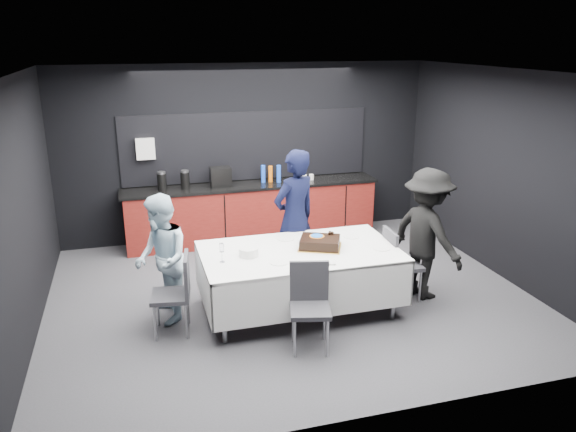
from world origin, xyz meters
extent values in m
plane|color=#434248|center=(0.00, 0.00, 0.00)|extent=(6.00, 6.00, 0.00)
cube|color=white|center=(0.00, 0.00, 2.80)|extent=(6.00, 5.00, 0.04)
cube|color=black|center=(0.00, 2.50, 1.40)|extent=(6.00, 0.04, 2.80)
cube|color=black|center=(0.00, -2.50, 1.40)|extent=(6.00, 0.04, 2.80)
cube|color=black|center=(-3.00, 0.00, 1.40)|extent=(0.04, 5.00, 2.80)
cube|color=black|center=(3.00, 0.00, 1.40)|extent=(0.04, 5.00, 2.80)
cube|color=#60130F|center=(0.00, 2.20, 0.45)|extent=(4.00, 0.60, 0.90)
cube|color=black|center=(0.00, 2.20, 0.92)|extent=(4.10, 0.64, 0.04)
cube|color=black|center=(0.00, 2.48, 1.50)|extent=(4.00, 0.03, 1.10)
cube|color=white|center=(-1.60, 2.43, 1.55)|extent=(0.28, 0.12, 0.32)
cylinder|color=black|center=(-1.40, 2.20, 1.07)|extent=(0.14, 0.14, 0.26)
cylinder|color=black|center=(-1.05, 2.20, 1.07)|extent=(0.14, 0.14, 0.26)
cube|color=black|center=(-0.50, 2.20, 1.09)|extent=(0.32, 0.24, 0.30)
cylinder|color=blue|center=(0.20, 2.25, 1.08)|extent=(0.07, 0.07, 0.28)
cylinder|color=orange|center=(0.32, 2.25, 1.07)|extent=(0.07, 0.07, 0.26)
cylinder|color=blue|center=(0.44, 2.18, 1.08)|extent=(0.07, 0.07, 0.28)
cylinder|color=white|center=(0.75, 2.20, 0.98)|extent=(0.08, 0.08, 0.09)
cylinder|color=white|center=(0.88, 2.20, 0.98)|extent=(0.08, 0.08, 0.09)
cylinder|color=white|center=(1.00, 2.20, 0.98)|extent=(0.08, 0.08, 0.09)
cylinder|color=#99999E|center=(-1.40, 2.20, 1.21)|extent=(0.12, 0.12, 0.03)
cylinder|color=#99999E|center=(-1.05, 2.20, 1.21)|extent=(0.12, 0.12, 0.03)
cylinder|color=#99999E|center=(-1.00, -0.90, 0.38)|extent=(0.06, 0.06, 0.75)
cylinder|color=#99999E|center=(-1.00, 0.10, 0.38)|extent=(0.06, 0.06, 0.75)
cylinder|color=#99999E|center=(1.00, -0.90, 0.38)|extent=(0.06, 0.06, 0.75)
cylinder|color=#99999E|center=(1.00, 0.10, 0.38)|extent=(0.06, 0.06, 0.75)
cube|color=white|center=(0.00, -0.40, 0.76)|extent=(2.32, 1.32, 0.04)
cube|color=white|center=(0.00, -1.05, 0.49)|extent=(2.32, 0.02, 0.55)
cube|color=white|center=(0.00, 0.25, 0.49)|extent=(2.32, 0.02, 0.55)
cube|color=white|center=(-1.15, -0.40, 0.49)|extent=(0.02, 1.32, 0.55)
cube|color=white|center=(1.15, -0.40, 0.49)|extent=(0.02, 1.32, 0.55)
cube|color=#F0B146|center=(0.26, -0.38, 0.79)|extent=(0.62, 0.57, 0.01)
cube|color=black|center=(0.26, -0.38, 0.84)|extent=(0.57, 0.52, 0.10)
cube|color=black|center=(0.26, -0.38, 0.90)|extent=(0.57, 0.52, 0.01)
cylinder|color=orange|center=(0.24, -0.32, 0.91)|extent=(0.18, 0.18, 0.00)
cylinder|color=blue|center=(0.24, -0.32, 0.91)|extent=(0.15, 0.15, 0.01)
sphere|color=black|center=(0.44, -0.26, 0.92)|extent=(0.04, 0.04, 0.04)
sphere|color=black|center=(0.46, -0.30, 0.92)|extent=(0.04, 0.04, 0.04)
sphere|color=black|center=(0.42, -0.30, 0.92)|extent=(0.04, 0.04, 0.04)
cylinder|color=white|center=(-0.62, -0.41, 0.83)|extent=(0.22, 0.22, 0.10)
cylinder|color=white|center=(-0.33, -0.70, 0.78)|extent=(0.22, 0.22, 0.01)
cylinder|color=white|center=(0.77, -0.13, 0.78)|extent=(0.20, 0.20, 0.01)
cylinder|color=white|center=(0.95, -0.61, 0.78)|extent=(0.21, 0.21, 0.01)
cylinder|color=white|center=(-0.06, 0.02, 0.78)|extent=(0.22, 0.22, 0.01)
cube|color=white|center=(0.19, -0.89, 0.79)|extent=(0.16, 0.12, 0.02)
cylinder|color=white|center=(-0.94, -0.51, 0.78)|extent=(0.06, 0.06, 0.00)
cylinder|color=white|center=(-0.94, -0.51, 0.84)|extent=(0.01, 0.01, 0.12)
cylinder|color=white|center=(-0.94, -0.51, 0.95)|extent=(0.05, 0.05, 0.10)
cube|color=#323137|center=(-1.53, -0.53, 0.45)|extent=(0.48, 0.48, 0.05)
cube|color=#323137|center=(-1.35, -0.56, 0.70)|extent=(0.10, 0.42, 0.45)
cylinder|color=#99999E|center=(-1.68, -0.33, 0.22)|extent=(0.03, 0.03, 0.44)
cylinder|color=#99999E|center=(-1.73, -0.67, 0.22)|extent=(0.03, 0.03, 0.44)
cylinder|color=#99999E|center=(-1.34, -0.38, 0.22)|extent=(0.03, 0.03, 0.44)
cylinder|color=#99999E|center=(-1.39, -0.72, 0.22)|extent=(0.03, 0.03, 0.44)
cube|color=#323137|center=(1.35, -0.44, 0.45)|extent=(0.45, 0.45, 0.05)
cube|color=#323137|center=(1.16, -0.43, 0.70)|extent=(0.07, 0.42, 0.45)
cylinder|color=#99999E|center=(1.50, -0.62, 0.22)|extent=(0.03, 0.03, 0.44)
cylinder|color=#99999E|center=(1.53, -0.29, 0.22)|extent=(0.03, 0.03, 0.44)
cylinder|color=#99999E|center=(1.17, -0.60, 0.22)|extent=(0.03, 0.03, 0.44)
cylinder|color=#99999E|center=(1.19, -0.26, 0.22)|extent=(0.03, 0.03, 0.44)
cube|color=#323137|center=(-0.15, -1.27, 0.45)|extent=(0.51, 0.51, 0.05)
cube|color=#323137|center=(-0.11, -1.09, 0.70)|extent=(0.42, 0.14, 0.45)
cylinder|color=#99999E|center=(-0.36, -1.40, 0.22)|extent=(0.03, 0.03, 0.44)
cylinder|color=#99999E|center=(-0.03, -1.48, 0.22)|extent=(0.03, 0.03, 0.44)
cylinder|color=#99999E|center=(-0.28, -1.07, 0.22)|extent=(0.03, 0.03, 0.44)
cylinder|color=#99999E|center=(0.05, -1.15, 0.22)|extent=(0.03, 0.03, 0.44)
imported|color=black|center=(0.17, 0.39, 0.92)|extent=(0.79, 0.68, 1.83)
imported|color=silver|center=(-1.59, -0.19, 0.76)|extent=(0.65, 0.80, 1.52)
imported|color=black|center=(1.65, -0.44, 0.83)|extent=(0.91, 1.21, 1.67)
camera|label=1|loc=(-1.83, -6.30, 3.19)|focal=35.00mm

